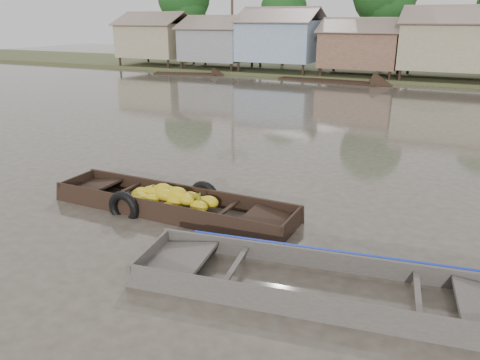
% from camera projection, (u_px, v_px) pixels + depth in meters
% --- Properties ---
extents(ground, '(120.00, 120.00, 0.00)m').
position_uv_depth(ground, '(243.00, 235.00, 10.32)').
color(ground, '#463F36').
rests_on(ground, ground).
extents(riverbank, '(120.00, 12.47, 10.22)m').
position_uv_depth(riverbank, '(460.00, 38.00, 35.18)').
color(riverbank, '#384723').
rests_on(riverbank, ground).
extents(banana_boat, '(6.35, 1.73, 0.90)m').
position_uv_depth(banana_boat, '(169.00, 203.00, 11.58)').
color(banana_boat, black).
rests_on(banana_boat, ground).
extents(viewer_boat, '(6.91, 2.72, 0.54)m').
position_uv_depth(viewer_boat, '(322.00, 290.00, 8.17)').
color(viewer_boat, '#3D3833').
rests_on(viewer_boat, ground).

